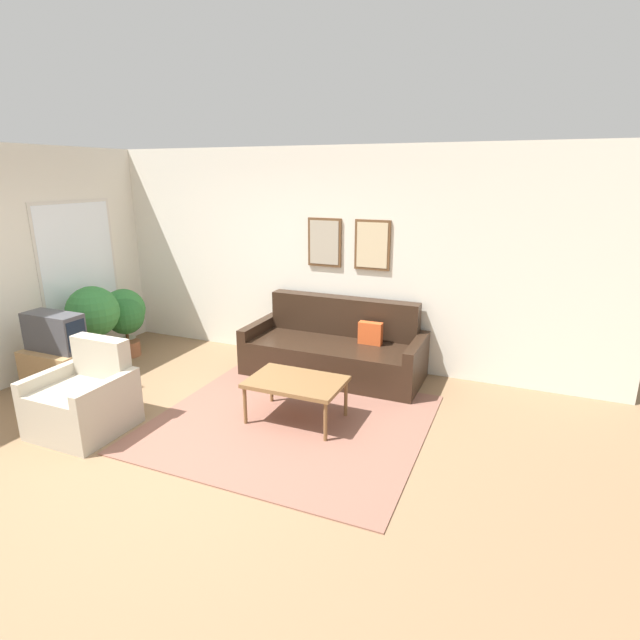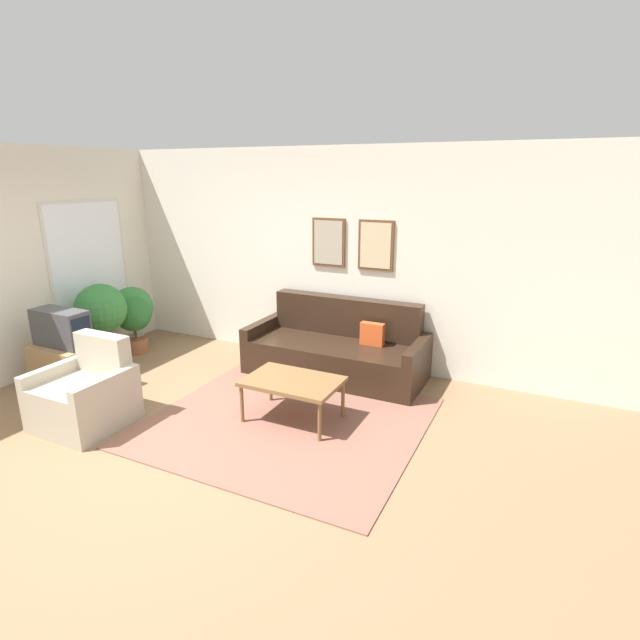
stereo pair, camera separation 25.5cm
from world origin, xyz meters
name	(u,v)px [view 1 (the left image)]	position (x,y,z in m)	size (l,w,h in m)	color
ground_plane	(169,449)	(0.00, 0.00, 0.00)	(16.00, 16.00, 0.00)	#846647
area_rug	(290,422)	(0.78, 0.86, 0.01)	(2.60, 2.36, 0.01)	brown
wall_back	(297,256)	(0.01, 2.68, 1.35)	(8.00, 0.09, 2.70)	silver
wall_left_window	(9,268)	(-2.63, 0.64, 1.35)	(0.08, 8.00, 2.70)	silver
couch	(335,350)	(0.73, 2.23, 0.30)	(2.14, 0.90, 0.90)	black
coffee_table	(296,384)	(0.81, 0.94, 0.40)	(0.93, 0.62, 0.44)	brown
tv_stand	(61,371)	(-1.90, 0.52, 0.26)	(0.72, 0.48, 0.51)	#A87F51
tv	(54,332)	(-1.89, 0.52, 0.72)	(0.67, 0.28, 0.41)	#424247
armchair	(85,401)	(-0.97, 0.00, 0.29)	(0.79, 0.76, 0.85)	#B2A893
potted_plant_tall	(93,316)	(-2.14, 1.28, 0.67)	(0.63, 0.63, 1.04)	beige
potted_plant_by_window	(124,312)	(-2.19, 1.84, 0.58)	(0.56, 0.56, 0.89)	beige
potted_plant_small	(126,320)	(-2.08, 1.73, 0.50)	(0.50, 0.50, 0.81)	#935638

